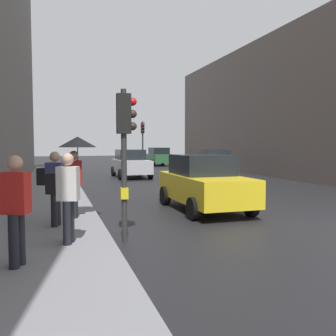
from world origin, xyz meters
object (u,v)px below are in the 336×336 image
car_green_estate (158,157)px  car_white_compact (212,163)px  traffic_light_far_median (143,137)px  pedestrian_with_umbrella (76,154)px  car_yellow_taxi (204,183)px  pedestrian_with_black_backpack (66,193)px  pedestrian_with_grey_backpack (54,184)px  car_silver_hatchback (131,164)px  traffic_light_near_left (125,137)px  pedestrian_in_red_jacket (16,206)px

car_green_estate → car_white_compact: bearing=-89.5°
traffic_light_far_median → pedestrian_with_umbrella: bearing=-108.1°
traffic_light_far_median → car_yellow_taxi: size_ratio=0.93×
pedestrian_with_umbrella → pedestrian_with_black_backpack: 2.70m
car_green_estate → pedestrian_with_grey_backpack: 27.75m
traffic_light_far_median → pedestrian_with_umbrella: traffic_light_far_median is taller
pedestrian_with_black_backpack → car_silver_hatchback: bearing=74.2°
traffic_light_near_left → car_yellow_taxi: 4.57m
pedestrian_with_grey_backpack → pedestrian_with_umbrella: bearing=56.7°
car_green_estate → pedestrian_in_red_jacket: size_ratio=2.40×
pedestrian_with_umbrella → pedestrian_in_red_jacket: pedestrian_with_umbrella is taller
pedestrian_with_umbrella → pedestrian_with_grey_backpack: pedestrian_with_umbrella is taller
car_white_compact → pedestrian_with_umbrella: size_ratio=2.02×
pedestrian_with_umbrella → pedestrian_with_black_backpack: (-0.35, -2.59, -0.68)m
pedestrian_with_black_backpack → pedestrian_with_grey_backpack: bearing=97.9°
car_yellow_taxi → pedestrian_with_grey_backpack: bearing=-158.7°
car_green_estate → car_white_compact: same height
pedestrian_with_umbrella → traffic_light_far_median: bearing=71.9°
car_silver_hatchback → pedestrian_with_grey_backpack: pedestrian_with_grey_backpack is taller
traffic_light_near_left → pedestrian_with_umbrella: bearing=112.1°
car_white_compact → car_silver_hatchback: same height
traffic_light_near_left → pedestrian_with_black_backpack: bearing=-162.2°
car_yellow_taxi → pedestrian_with_grey_backpack: (-4.57, -1.78, 0.29)m
pedestrian_with_umbrella → pedestrian_in_red_jacket: 4.01m
traffic_light_near_left → car_silver_hatchback: (3.14, 15.09, -1.37)m
car_white_compact → pedestrian_with_black_backpack: (-9.69, -14.86, 0.29)m
traffic_light_far_median → pedestrian_with_grey_backpack: bearing=-108.9°
car_white_compact → pedestrian_in_red_jacket: bearing=-123.2°
pedestrian_with_umbrella → pedestrian_with_grey_backpack: (-0.59, -0.90, -0.68)m
pedestrian_in_red_jacket → traffic_light_near_left: bearing=38.0°
car_yellow_taxi → pedestrian_with_umbrella: size_ratio=1.97×
car_green_estate → traffic_light_near_left: bearing=-107.0°
car_white_compact → car_yellow_taxi: bearing=-115.2°
car_green_estate → pedestrian_with_grey_backpack: pedestrian_with_grey_backpack is taller
traffic_light_far_median → traffic_light_near_left: bearing=-104.1°
traffic_light_near_left → car_green_estate: traffic_light_near_left is taller
traffic_light_far_median → pedestrian_with_umbrella: size_ratio=1.83×
pedestrian_with_umbrella → pedestrian_with_grey_backpack: 1.27m
car_yellow_taxi → car_green_estate: same height
car_silver_hatchback → car_yellow_taxi: bearing=-90.2°
pedestrian_with_black_backpack → car_green_estate: bearing=70.9°
car_green_estate → car_white_compact: 12.80m
traffic_light_far_median → car_white_compact: traffic_light_far_median is taller
pedestrian_with_black_backpack → pedestrian_with_umbrella: bearing=82.2°
car_green_estate → car_silver_hatchback: size_ratio=1.01×
car_white_compact → car_silver_hatchback: (-5.31, 0.63, 0.00)m
traffic_light_far_median → pedestrian_with_umbrella: 20.24m
car_yellow_taxi → traffic_light_far_median: bearing=82.9°
car_yellow_taxi → car_silver_hatchback: size_ratio=1.00×
car_green_estate → pedestrian_with_black_backpack: size_ratio=2.40×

